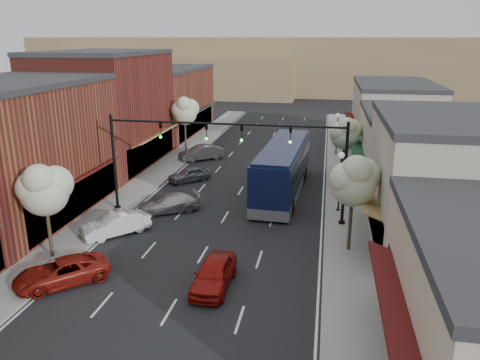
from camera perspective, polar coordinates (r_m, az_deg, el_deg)
The scene contains 28 objects.
ground at distance 25.80m, azimuth -5.72°, elevation -10.98°, with size 160.00×160.00×0.00m, color black.
sidewalk_left at distance 44.67m, azimuth -9.52°, elevation 1.20°, with size 2.80×73.00×0.15m, color gray.
sidewalk_right at distance 42.10m, azimuth 12.53°, elevation 0.05°, with size 2.80×73.00×0.15m, color gray.
curb_left at distance 44.22m, azimuth -7.81°, elevation 1.12°, with size 0.25×73.00×0.17m, color gray.
curb_right at distance 42.06m, azimuth 10.62°, elevation 0.15°, with size 0.25×73.00×0.17m, color gray.
bldg_left_midnear at distance 35.56m, azimuth -25.73°, elevation 3.28°, with size 10.14×14.10×9.40m.
bldg_left_midfar at distance 47.21m, azimuth -15.96°, elevation 8.25°, with size 10.14×14.10×10.90m.
bldg_left_far at distance 61.97m, azimuth -9.31°, elevation 9.47°, with size 10.14×18.10×8.40m.
bldg_right_midnear at distance 29.84m, azimuth 23.84°, elevation -0.36°, with size 9.14×12.10×7.90m.
bldg_right_midfar at distance 41.40m, azimuth 20.17°, elevation 3.54°, with size 9.14×12.10×6.40m.
bldg_right_far at distance 54.92m, azimuth 18.00°, elevation 7.39°, with size 9.14×16.10×7.40m.
hill_far at distance 112.17m, azimuth 7.39°, elevation 13.79°, with size 120.00×30.00×12.00m, color #7A6647.
hill_near at distance 105.02m, azimuth -7.15°, elevation 12.49°, with size 50.00×20.00×8.00m, color #7A6647.
signal_mast_right at distance 30.74m, azimuth 8.37°, elevation 2.81°, with size 8.22×0.46×7.00m.
signal_mast_left at distance 33.08m, azimuth -11.50°, elevation 3.66°, with size 8.22×0.46×7.00m.
tree_right_near at distance 26.91m, azimuth 13.76°, elevation 0.06°, with size 2.85×2.65×5.95m.
tree_right_far at distance 42.56m, azimuth 12.74°, elevation 5.66°, with size 2.85×2.65×5.43m.
tree_left_near at distance 27.51m, azimuth -22.78°, elevation -0.94°, with size 2.85×2.65×5.69m.
tree_left_far at distance 50.58m, azimuth -6.74°, elevation 8.42°, with size 2.85×2.65×6.13m.
lamp_post_near at distance 33.58m, azimuth 12.16°, elevation 0.96°, with size 0.44×0.44×4.44m.
lamp_post_far at distance 50.64m, azimuth 11.79°, elevation 6.35°, with size 0.44×0.44×4.44m.
coach_bus at distance 37.21m, azimuth 5.27°, elevation 1.39°, with size 3.56×13.36×4.04m.
red_hatchback at distance 23.92m, azimuth -3.19°, elevation -11.32°, with size 1.72×4.29×1.46m, color #99100B.
parked_car_a at distance 25.86m, azimuth -20.91°, elevation -10.42°, with size 2.15×4.67×1.30m, color maroon.
parked_car_b at distance 30.84m, azimuth -14.94°, elevation -5.20°, with size 1.52×4.35×1.43m, color silver.
parked_car_c at distance 34.01m, azimuth -8.68°, elevation -2.82°, with size 1.80×4.43×1.29m, color gray.
parked_car_d at distance 40.90m, azimuth -6.20°, elevation 0.69°, with size 1.51×3.76×1.28m, color slate.
parked_car_e at distance 48.06m, azimuth -4.76°, elevation 3.34°, with size 1.59×4.55×1.50m, color gray.
Camera 1 is at (6.65, -21.81, 12.08)m, focal length 35.00 mm.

